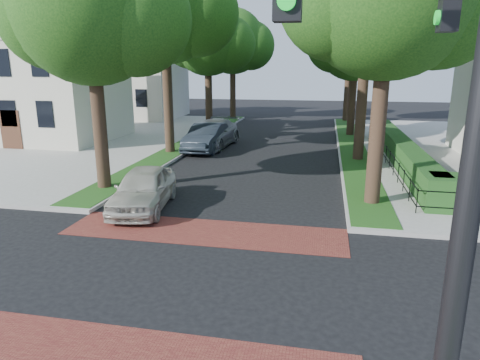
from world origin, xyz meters
name	(u,v)px	position (x,y,z in m)	size (l,w,h in m)	color
ground	(169,279)	(0.00, 0.00, 0.00)	(120.00, 120.00, 0.00)	black
sidewalk_nw	(13,136)	(-19.50, 19.00, 0.07)	(30.00, 30.00, 0.15)	gray
crosswalk_far	(204,232)	(0.00, 3.20, 0.01)	(9.00, 2.20, 0.01)	maroon
grass_strip_ne	(352,146)	(5.40, 19.10, 0.16)	(1.60, 29.80, 0.02)	#144012
grass_strip_nw	(192,140)	(-5.40, 19.10, 0.16)	(1.60, 29.80, 0.02)	#144012
tree_right_mid	(370,9)	(5.61, 15.25, 7.99)	(8.25, 7.09, 11.22)	black
tree_right_far	(357,41)	(5.60, 24.22, 6.91)	(7.25, 6.23, 9.74)	black
tree_right_back	(351,43)	(5.60, 33.23, 7.27)	(7.50, 6.45, 10.20)	black
tree_left_near	(95,10)	(-5.40, 7.23, 7.27)	(7.50, 6.45, 10.20)	black
tree_left_mid	(167,7)	(-5.39, 15.24, 8.34)	(8.00, 6.88, 11.48)	black
tree_left_far	(210,40)	(-5.40, 24.22, 7.12)	(7.00, 6.02, 9.86)	black
tree_left_back	(234,42)	(-5.40, 33.24, 7.41)	(7.75, 6.66, 10.44)	black
hedge_main_road	(400,150)	(7.70, 15.00, 0.75)	(1.00, 18.00, 1.20)	#1E4518
fence_main_road	(385,152)	(6.90, 15.00, 0.60)	(0.06, 18.00, 0.90)	black
house_left_near	(45,68)	(-15.49, 17.99, 5.04)	(10.00, 9.00, 10.14)	beige
house_left_far	(133,68)	(-15.49, 31.99, 5.04)	(10.00, 9.00, 10.14)	beige
traffic_signal	(453,109)	(4.89, -4.41, 4.71)	(2.17, 2.00, 8.00)	black
parked_car_front	(143,189)	(-2.85, 5.05, 0.77)	(1.81, 4.50, 1.53)	#B3B1A1
parked_car_middle	(207,137)	(-3.60, 16.53, 0.85)	(1.80, 5.15, 1.70)	#1F262E
parked_car_rear	(213,134)	(-3.60, 17.91, 0.86)	(2.41, 5.93, 1.72)	slate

